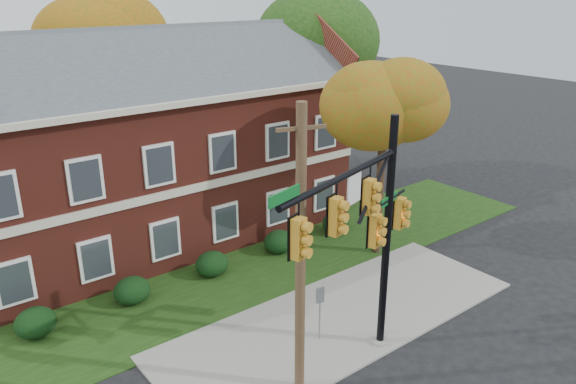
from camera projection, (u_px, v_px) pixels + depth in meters
ground at (360, 331)px, 19.69m from camera, size 120.00×120.00×0.00m
sidewalk at (341, 318)px, 20.41m from camera, size 14.00×5.00×0.08m
grass_strip at (261, 267)px, 24.11m from camera, size 30.00×6.00×0.04m
apartment_building at (148, 135)px, 25.63m from camera, size 18.80×8.80×9.74m
hedge_far_left at (35, 323)px, 19.25m from camera, size 1.40×1.26×1.05m
hedge_left at (132, 290)px, 21.28m from camera, size 1.40×1.26×1.05m
hedge_center at (212, 264)px, 23.30m from camera, size 1.40×1.26×1.05m
hedge_right at (279, 242)px, 25.32m from camera, size 1.40×1.26×1.05m
hedge_far_right at (336, 223)px, 27.35m from camera, size 1.40×1.26×1.05m
tree_near_right at (391, 107)px, 23.25m from camera, size 4.50×4.25×8.58m
tree_right_rear at (323, 47)px, 31.72m from camera, size 6.30×5.95×10.62m
tree_far_rear at (103, 35)px, 30.87m from camera, size 6.84×6.46×11.52m
traffic_signal at (366, 225)px, 16.23m from camera, size 6.85×2.11×7.88m
utility_pole at (300, 257)px, 15.36m from camera, size 1.32×0.51×8.71m
sign_post at (320, 305)px, 18.68m from camera, size 0.30×0.11×2.06m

